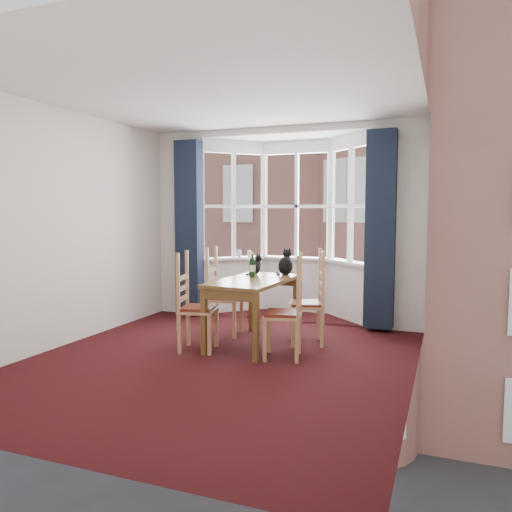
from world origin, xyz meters
The scene contains 22 objects.
floor centered at (0.00, 0.00, 0.00)m, with size 4.50×4.50×0.00m, color black.
ceiling centered at (0.00, 0.00, 2.80)m, with size 4.50×4.50×0.00m, color white.
wall_left centered at (-2.00, 0.00, 1.40)m, with size 4.50×4.50×0.00m, color silver.
wall_right centered at (2.00, 0.00, 1.40)m, with size 4.50×4.50×0.00m, color silver.
wall_near centered at (0.00, -2.25, 1.40)m, with size 4.00×4.00×0.00m, color silver.
wall_back_pier_left centered at (-1.65, 2.25, 1.40)m, with size 0.70×0.12×2.80m, color silver.
wall_back_pier_right centered at (1.65, 2.25, 1.40)m, with size 0.70×0.12×2.80m, color silver.
bay_window centered at (0.00, 2.75, 1.40)m, with size 2.76×0.94×2.80m.
curtain_left centered at (-1.42, 2.07, 1.35)m, with size 0.38×0.22×2.60m, color #172034.
curtain_right centered at (1.42, 2.07, 1.35)m, with size 0.38×0.22×2.60m, color #172034.
dining_table centered at (0.10, 0.85, 0.69)m, with size 0.80×1.40×0.79m.
chair_left_near centered at (-0.48, 0.36, 0.47)m, with size 0.48×0.50×0.92m.
chair_left_far centered at (-0.50, 1.15, 0.47)m, with size 0.46×0.47×0.92m.
chair_right_near centered at (0.69, 0.47, 0.47)m, with size 0.48×0.50×0.92m.
chair_right_far centered at (0.77, 1.14, 0.47)m, with size 0.52×0.53×0.92m.
cat_left centered at (-0.04, 1.27, 0.89)m, with size 0.21×0.23×0.27m.
cat_right centered at (0.33, 1.41, 0.92)m, with size 0.20×0.27×0.35m.
wine_bottle centered at (0.02, 1.02, 0.92)m, with size 0.08×0.08×0.30m.
candle_tall centered at (-0.82, 2.60, 0.93)m, with size 0.06×0.06×0.12m, color white.
candle_short centered at (-0.66, 2.63, 0.93)m, with size 0.06×0.06×0.11m, color white.
street centered at (0.00, 32.25, -6.00)m, with size 80.00×80.00×0.00m, color #333335.
tenement_building centered at (0.00, 14.01, 1.60)m, with size 18.40×7.80×15.20m.
Camera 1 is at (2.25, -4.63, 1.60)m, focal length 35.00 mm.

